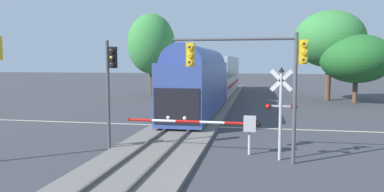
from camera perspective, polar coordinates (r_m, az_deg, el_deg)
name	(u,v)px	position (r m, az deg, el deg)	size (l,w,h in m)	color
ground_plane	(187,126)	(24.32, -0.86, -4.75)	(220.00, 220.00, 0.00)	#3D3D42
road_centre_stripe	(187,126)	(24.32, -0.86, -4.74)	(44.00, 0.20, 0.01)	beige
railway_track	(187,124)	(24.31, -0.86, -4.53)	(4.40, 80.00, 0.32)	slate
commuter_train	(214,76)	(38.64, 3.48, 3.18)	(3.04, 38.56, 5.16)	#384C93
crossing_gate_near	(233,124)	(16.94, 6.44, -4.49)	(6.46, 0.40, 1.80)	#B7B7BC
crossing_signal_mast	(281,104)	(16.04, 13.87, -1.21)	(1.36, 0.44, 4.08)	#B2B2B7
traffic_signal_median	(110,78)	(17.47, -12.80, 2.86)	(0.53, 0.38, 5.30)	#4C4C51
traffic_signal_near_right	(258,65)	(15.42, 10.36, 4.91)	(5.66, 0.38, 5.50)	#4C4C51
maple_right_background	(356,59)	(41.13, 24.56, 5.37)	(7.32, 7.32, 7.13)	brown
oak_behind_train	(151,44)	(44.20, -6.46, 8.17)	(5.73, 5.73, 10.06)	#4C3828
oak_far_right	(329,39)	(42.78, 20.92, 8.39)	(7.60, 7.60, 9.90)	brown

